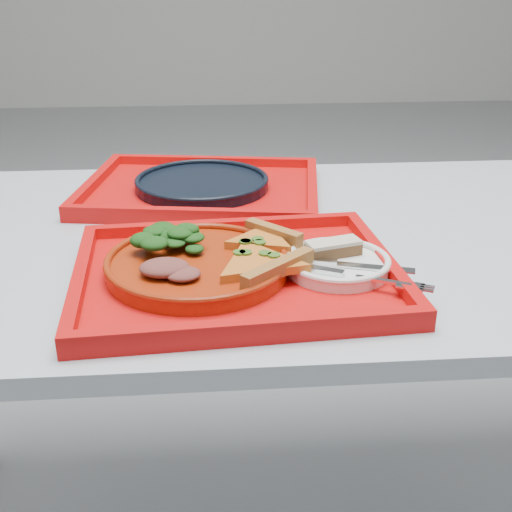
# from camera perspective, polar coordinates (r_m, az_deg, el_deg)

# --- Properties ---
(table) EXTENTS (1.60, 0.80, 0.75)m
(table) POSITION_cam_1_polar(r_m,az_deg,el_deg) (1.12, 3.22, -1.34)
(table) COLOR #AAB2BE
(table) RESTS_ON ground
(tray_main) EXTENTS (0.47, 0.38, 0.01)m
(tray_main) POSITION_cam_1_polar(r_m,az_deg,el_deg) (0.91, -1.75, -1.92)
(tray_main) COLOR red
(tray_main) RESTS_ON table
(tray_far) EXTENTS (0.50, 0.41, 0.01)m
(tray_far) POSITION_cam_1_polar(r_m,az_deg,el_deg) (1.28, -4.79, 5.75)
(tray_far) COLOR red
(tray_far) RESTS_ON table
(dinner_plate) EXTENTS (0.26, 0.26, 0.02)m
(dinner_plate) POSITION_cam_1_polar(r_m,az_deg,el_deg) (0.92, -5.24, -0.91)
(dinner_plate) COLOR #942409
(dinner_plate) RESTS_ON tray_main
(side_plate) EXTENTS (0.15, 0.15, 0.01)m
(side_plate) POSITION_cam_1_polar(r_m,az_deg,el_deg) (0.93, 7.24, -0.87)
(side_plate) COLOR white
(side_plate) RESTS_ON tray_main
(navy_plate) EXTENTS (0.26, 0.26, 0.02)m
(navy_plate) POSITION_cam_1_polar(r_m,az_deg,el_deg) (1.27, -4.82, 6.35)
(navy_plate) COLOR black
(navy_plate) RESTS_ON tray_far
(pizza_slice_a) EXTENTS (0.19, 0.19, 0.02)m
(pizza_slice_a) POSITION_cam_1_polar(r_m,az_deg,el_deg) (0.88, 0.22, -0.40)
(pizza_slice_a) COLOR orange
(pizza_slice_a) RESTS_ON dinner_plate
(pizza_slice_b) EXTENTS (0.15, 0.15, 0.02)m
(pizza_slice_b) POSITION_cam_1_polar(r_m,az_deg,el_deg) (0.96, 0.47, 1.60)
(pizza_slice_b) COLOR orange
(pizza_slice_b) RESTS_ON dinner_plate
(salad_heap) EXTENTS (0.09, 0.08, 0.05)m
(salad_heap) POSITION_cam_1_polar(r_m,az_deg,el_deg) (0.95, -7.74, 2.02)
(salad_heap) COLOR black
(salad_heap) RESTS_ON dinner_plate
(meat_portion) EXTENTS (0.07, 0.05, 0.02)m
(meat_portion) POSITION_cam_1_polar(r_m,az_deg,el_deg) (0.87, -8.14, -1.03)
(meat_portion) COLOR brown
(meat_portion) RESTS_ON dinner_plate
(dessert_bar) EXTENTS (0.08, 0.05, 0.02)m
(dessert_bar) POSITION_cam_1_polar(r_m,az_deg,el_deg) (0.94, 6.90, 0.72)
(dessert_bar) COLOR #52311B
(dessert_bar) RESTS_ON side_plate
(knife) EXTENTS (0.18, 0.07, 0.01)m
(knife) POSITION_cam_1_polar(r_m,az_deg,el_deg) (0.91, 8.16, -0.72)
(knife) COLOR silver
(knife) RESTS_ON side_plate
(fork) EXTENTS (0.18, 0.10, 0.01)m
(fork) POSITION_cam_1_polar(r_m,az_deg,el_deg) (0.88, 8.75, -1.73)
(fork) COLOR silver
(fork) RESTS_ON side_plate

